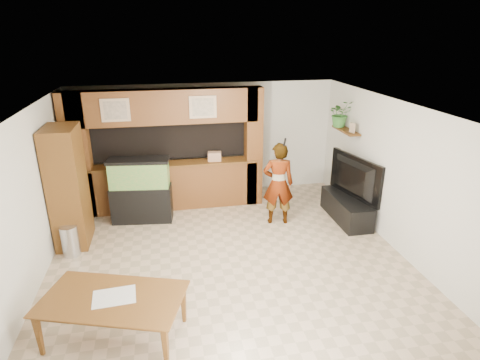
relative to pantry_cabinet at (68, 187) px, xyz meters
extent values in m
plane|color=tan|center=(2.70, -1.29, -1.09)|extent=(6.50, 6.50, 0.00)
plane|color=white|center=(2.70, -1.29, 1.51)|extent=(6.50, 6.50, 0.00)
plane|color=beige|center=(2.70, 1.96, 0.21)|extent=(6.00, 0.00, 6.00)
plane|color=beige|center=(-0.30, -1.29, 0.21)|extent=(0.00, 6.50, 6.50)
plane|color=beige|center=(5.70, -1.29, 0.21)|extent=(0.00, 6.50, 6.50)
cube|color=brown|center=(1.80, 1.16, -0.59)|extent=(3.80, 0.35, 1.00)
cube|color=brown|center=(1.80, 1.16, -0.07)|extent=(3.80, 0.43, 0.04)
cube|color=brown|center=(1.80, 1.16, 1.16)|extent=(3.80, 0.35, 0.70)
cube|color=brown|center=(0.00, 1.16, 0.21)|extent=(0.50, 0.35, 2.60)
cube|color=brown|center=(3.65, 1.16, 0.21)|extent=(0.35, 0.35, 2.60)
cube|color=black|center=(1.80, 1.71, 0.36)|extent=(4.20, 0.45, 0.85)
cube|color=tan|center=(0.85, 0.97, 1.16)|extent=(0.55, 0.03, 0.45)
cube|color=tan|center=(0.85, 0.95, 1.16)|extent=(0.43, 0.01, 0.35)
cube|color=tan|center=(2.55, 0.97, 1.16)|extent=(0.55, 0.03, 0.45)
cube|color=tan|center=(2.55, 0.95, 1.16)|extent=(0.43, 0.01, 0.35)
cylinder|color=black|center=(-0.27, -0.29, 0.81)|extent=(0.04, 0.25, 0.25)
cylinder|color=white|center=(-0.24, -0.29, 0.81)|extent=(0.01, 0.21, 0.21)
cube|color=brown|center=(5.55, 0.66, 0.61)|extent=(0.25, 0.90, 0.04)
cube|color=brown|center=(0.00, 0.00, 0.00)|extent=(0.54, 0.89, 2.18)
cylinder|color=#B2B2B7|center=(0.01, -0.49, -0.81)|extent=(0.30, 0.30, 0.55)
cube|color=black|center=(1.21, 0.66, -0.71)|extent=(1.20, 0.45, 0.75)
cube|color=#358644|center=(1.21, 0.66, -0.08)|extent=(1.15, 0.42, 0.52)
cube|color=black|center=(1.21, 0.66, 0.21)|extent=(1.20, 0.45, 0.06)
cube|color=black|center=(5.35, -0.10, -0.85)|extent=(0.53, 1.45, 0.48)
imported|color=black|center=(5.35, -0.10, -0.18)|extent=(0.53, 1.49, 0.86)
cube|color=tan|center=(5.55, 0.38, 0.73)|extent=(0.06, 0.15, 0.20)
imported|color=#34712D|center=(5.52, 0.93, 0.92)|extent=(0.53, 0.46, 0.58)
imported|color=#907B4F|center=(3.91, 0.04, -0.25)|extent=(0.67, 0.50, 1.68)
cylinder|color=black|center=(3.96, -0.12, 0.65)|extent=(0.04, 0.11, 0.17)
imported|color=brown|center=(0.96, -2.77, -0.78)|extent=(1.96, 1.47, 0.61)
cube|color=silver|center=(0.99, -2.73, -0.47)|extent=(0.54, 0.41, 0.01)
cube|color=#A07357|center=(2.79, 1.16, 0.05)|extent=(0.31, 0.23, 0.19)
camera|label=1|loc=(1.73, -7.08, 2.65)|focal=30.00mm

